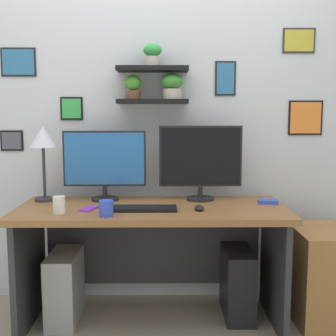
{
  "coord_description": "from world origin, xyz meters",
  "views": [
    {
      "loc": [
        0.07,
        -2.65,
        1.33
      ],
      "look_at": [
        0.1,
        0.05,
        0.98
      ],
      "focal_mm": 46.91,
      "sensor_mm": 36.0,
      "label": 1
    }
  ],
  "objects_px": {
    "cell_phone": "(89,209)",
    "pen_cup": "(59,205)",
    "drawer_cabinet": "(329,275)",
    "computer_mouse": "(199,208)",
    "scissors_tray": "(268,202)",
    "monitor_left": "(105,162)",
    "computer_tower_left": "(65,287)",
    "computer_tower_right": "(237,283)",
    "keyboard": "(140,208)",
    "coffee_mug": "(106,208)",
    "desk_lamp": "(43,143)",
    "monitor_right": "(200,160)",
    "desk": "(152,237)"
  },
  "relations": [
    {
      "from": "cell_phone",
      "to": "pen_cup",
      "type": "height_order",
      "value": "pen_cup"
    },
    {
      "from": "pen_cup",
      "to": "cell_phone",
      "type": "bearing_deg",
      "value": 33.19
    },
    {
      "from": "pen_cup",
      "to": "drawer_cabinet",
      "type": "relative_size",
      "value": 0.17
    },
    {
      "from": "computer_mouse",
      "to": "drawer_cabinet",
      "type": "relative_size",
      "value": 0.15
    },
    {
      "from": "scissors_tray",
      "to": "pen_cup",
      "type": "bearing_deg",
      "value": -168.35
    },
    {
      "from": "monitor_left",
      "to": "scissors_tray",
      "type": "height_order",
      "value": "monitor_left"
    },
    {
      "from": "scissors_tray",
      "to": "computer_tower_left",
      "type": "bearing_deg",
      "value": -177.76
    },
    {
      "from": "computer_tower_right",
      "to": "keyboard",
      "type": "bearing_deg",
      "value": -163.28
    },
    {
      "from": "keyboard",
      "to": "drawer_cabinet",
      "type": "distance_m",
      "value": 1.28
    },
    {
      "from": "monitor_left",
      "to": "computer_mouse",
      "type": "relative_size",
      "value": 6.02
    },
    {
      "from": "keyboard",
      "to": "computer_mouse",
      "type": "bearing_deg",
      "value": -1.18
    },
    {
      "from": "coffee_mug",
      "to": "scissors_tray",
      "type": "distance_m",
      "value": 1.04
    },
    {
      "from": "monitor_left",
      "to": "desk_lamp",
      "type": "bearing_deg",
      "value": -176.76
    },
    {
      "from": "cell_phone",
      "to": "scissors_tray",
      "type": "relative_size",
      "value": 1.17
    },
    {
      "from": "scissors_tray",
      "to": "drawer_cabinet",
      "type": "xyz_separation_m",
      "value": [
        0.38,
        -0.08,
        -0.46
      ]
    },
    {
      "from": "desk_lamp",
      "to": "coffee_mug",
      "type": "distance_m",
      "value": 0.72
    },
    {
      "from": "drawer_cabinet",
      "to": "computer_tower_left",
      "type": "bearing_deg",
      "value": 179.16
    },
    {
      "from": "monitor_left",
      "to": "coffee_mug",
      "type": "xyz_separation_m",
      "value": [
        0.07,
        -0.46,
        -0.2
      ]
    },
    {
      "from": "monitor_left",
      "to": "scissors_tray",
      "type": "bearing_deg",
      "value": -7.04
    },
    {
      "from": "monitor_right",
      "to": "drawer_cabinet",
      "type": "bearing_deg",
      "value": -14.33
    },
    {
      "from": "monitor_left",
      "to": "drawer_cabinet",
      "type": "distance_m",
      "value": 1.61
    },
    {
      "from": "cell_phone",
      "to": "scissors_tray",
      "type": "distance_m",
      "value": 1.12
    },
    {
      "from": "desk",
      "to": "computer_mouse",
      "type": "distance_m",
      "value": 0.39
    },
    {
      "from": "computer_mouse",
      "to": "desk_lamp",
      "type": "relative_size",
      "value": 0.18
    },
    {
      "from": "cell_phone",
      "to": "coffee_mug",
      "type": "bearing_deg",
      "value": -38.69
    },
    {
      "from": "desk",
      "to": "monitor_right",
      "type": "distance_m",
      "value": 0.59
    },
    {
      "from": "pen_cup",
      "to": "scissors_tray",
      "type": "distance_m",
      "value": 1.29
    },
    {
      "from": "computer_mouse",
      "to": "computer_tower_left",
      "type": "xyz_separation_m",
      "value": [
        -0.84,
        0.14,
        -0.54
      ]
    },
    {
      "from": "computer_mouse",
      "to": "cell_phone",
      "type": "height_order",
      "value": "computer_mouse"
    },
    {
      "from": "desk",
      "to": "cell_phone",
      "type": "xyz_separation_m",
      "value": [
        -0.38,
        -0.13,
        0.21
      ]
    },
    {
      "from": "computer_mouse",
      "to": "monitor_left",
      "type": "bearing_deg",
      "value": 151.94
    },
    {
      "from": "keyboard",
      "to": "drawer_cabinet",
      "type": "xyz_separation_m",
      "value": [
        1.19,
        0.11,
        -0.46
      ]
    },
    {
      "from": "computer_tower_right",
      "to": "coffee_mug",
      "type": "bearing_deg",
      "value": -157.18
    },
    {
      "from": "monitor_right",
      "to": "keyboard",
      "type": "height_order",
      "value": "monitor_right"
    },
    {
      "from": "desk_lamp",
      "to": "drawer_cabinet",
      "type": "height_order",
      "value": "desk_lamp"
    },
    {
      "from": "coffee_mug",
      "to": "computer_tower_left",
      "type": "xyz_separation_m",
      "value": [
        -0.31,
        0.28,
        -0.57
      ]
    },
    {
      "from": "coffee_mug",
      "to": "scissors_tray",
      "type": "bearing_deg",
      "value": 18.64
    },
    {
      "from": "desk",
      "to": "monitor_left",
      "type": "xyz_separation_m",
      "value": [
        -0.32,
        0.16,
        0.46
      ]
    },
    {
      "from": "computer_tower_left",
      "to": "desk",
      "type": "bearing_deg",
      "value": 1.89
    },
    {
      "from": "monitor_left",
      "to": "keyboard",
      "type": "relative_size",
      "value": 1.23
    },
    {
      "from": "monitor_right",
      "to": "desk",
      "type": "bearing_deg",
      "value": -152.78
    },
    {
      "from": "monitor_right",
      "to": "keyboard",
      "type": "distance_m",
      "value": 0.56
    },
    {
      "from": "monitor_left",
      "to": "coffee_mug",
      "type": "bearing_deg",
      "value": -81.78
    },
    {
      "from": "desk",
      "to": "computer_tower_left",
      "type": "xyz_separation_m",
      "value": [
        -0.56,
        -0.02,
        -0.32
      ]
    },
    {
      "from": "desk",
      "to": "cell_phone",
      "type": "bearing_deg",
      "value": -161.06
    },
    {
      "from": "coffee_mug",
      "to": "monitor_left",
      "type": "bearing_deg",
      "value": 98.22
    },
    {
      "from": "scissors_tray",
      "to": "computer_tower_left",
      "type": "distance_m",
      "value": 1.4
    },
    {
      "from": "computer_mouse",
      "to": "cell_phone",
      "type": "distance_m",
      "value": 0.66
    },
    {
      "from": "keyboard",
      "to": "computer_mouse",
      "type": "relative_size",
      "value": 4.89
    },
    {
      "from": "computer_tower_left",
      "to": "pen_cup",
      "type": "bearing_deg",
      "value": -81.6
    }
  ]
}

